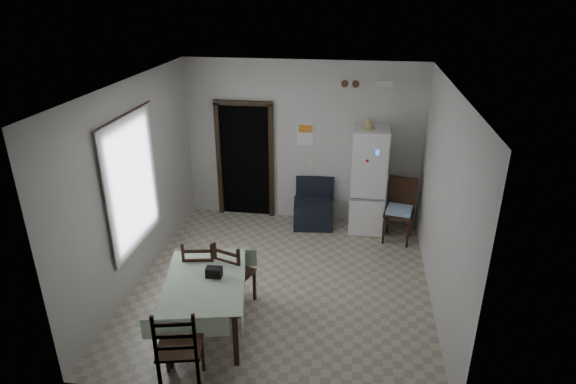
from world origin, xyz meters
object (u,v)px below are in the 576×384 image
(navy_seat, at_px, (313,204))
(dining_chair_near_head, at_px, (180,345))
(fridge, at_px, (368,181))
(dining_table, at_px, (207,305))
(dining_chair_far_left, at_px, (201,270))
(dining_chair_far_right, at_px, (235,272))
(corner_chair, at_px, (399,211))

(navy_seat, relative_size, dining_chair_near_head, 0.77)
(fridge, distance_m, dining_table, 3.71)
(navy_seat, xyz_separation_m, dining_chair_far_left, (-1.27, -2.52, 0.08))
(dining_chair_far_right, bearing_deg, corner_chair, -118.04)
(dining_chair_far_right, bearing_deg, dining_chair_near_head, 100.82)
(corner_chair, height_order, dining_chair_far_right, corner_chair)
(dining_table, bearing_deg, corner_chair, 35.57)
(corner_chair, relative_size, dining_chair_far_right, 1.09)
(dining_chair_far_right, distance_m, dining_chair_near_head, 1.54)
(dining_chair_far_right, bearing_deg, fridge, -106.32)
(dining_chair_far_right, relative_size, dining_chair_near_head, 0.91)
(dining_chair_near_head, bearing_deg, dining_chair_far_right, -110.40)
(fridge, xyz_separation_m, dining_chair_far_left, (-2.21, -2.52, -0.42))
(fridge, bearing_deg, dining_chair_far_left, -131.48)
(fridge, relative_size, dining_chair_near_head, 1.71)
(fridge, bearing_deg, navy_seat, 179.85)
(dining_table, distance_m, dining_chair_far_left, 0.64)
(fridge, height_order, corner_chair, fridge)
(fridge, bearing_deg, dining_chair_near_head, -116.25)
(dining_chair_near_head, bearing_deg, corner_chair, -136.68)
(navy_seat, bearing_deg, dining_chair_near_head, -110.37)
(fridge, distance_m, dining_chair_far_right, 3.07)
(dining_chair_far_left, bearing_deg, dining_chair_far_right, 173.36)
(dining_chair_far_left, relative_size, dining_chair_near_head, 0.93)
(navy_seat, distance_m, dining_chair_far_left, 2.82)
(fridge, height_order, dining_chair_far_left, fridge)
(navy_seat, height_order, dining_chair_far_left, dining_chair_far_left)
(fridge, xyz_separation_m, dining_table, (-1.96, -3.09, -0.55))
(dining_table, bearing_deg, dining_chair_near_head, -102.18)
(fridge, height_order, dining_chair_far_right, fridge)
(dining_table, relative_size, dining_chair_far_right, 1.46)
(dining_chair_far_left, xyz_separation_m, dining_chair_near_head, (0.25, -1.49, 0.04))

